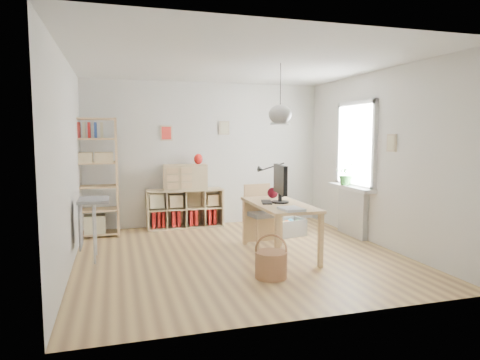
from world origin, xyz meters
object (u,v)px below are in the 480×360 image
object	(u,v)px
tall_bookshelf	(93,173)
chair	(261,210)
storage_chest	(286,224)
drawer_chest	(185,177)
cube_shelf	(184,211)
monitor	(280,182)
desk	(279,210)

from	to	relation	value
tall_bookshelf	chair	distance (m)	2.91
tall_bookshelf	chair	bearing A→B (deg)	-26.51
storage_chest	drawer_chest	xyz separation A→B (m)	(-1.56, 1.07, 0.75)
tall_bookshelf	storage_chest	bearing A→B (deg)	-14.69
cube_shelf	storage_chest	bearing A→B (deg)	-34.85
chair	monitor	xyz separation A→B (m)	(0.06, -0.65, 0.52)
desk	drawer_chest	bearing A→B (deg)	114.40
desk	chair	xyz separation A→B (m)	(-0.03, 0.68, -0.12)
cube_shelf	tall_bookshelf	size ratio (longest dim) A/B	0.70
desk	cube_shelf	xyz separation A→B (m)	(-1.02, 2.23, -0.36)
drawer_chest	desk	bearing A→B (deg)	-59.76
cube_shelf	tall_bookshelf	world-z (taller)	tall_bookshelf
monitor	drawer_chest	xyz separation A→B (m)	(-1.02, 2.16, -0.11)
cube_shelf	chair	distance (m)	1.86
chair	storage_chest	xyz separation A→B (m)	(0.60, 0.44, -0.34)
chair	drawer_chest	xyz separation A→B (m)	(-0.96, 1.51, 0.41)
tall_bookshelf	monitor	bearing A→B (deg)	-36.37
chair	storage_chest	bearing A→B (deg)	27.31
desk	chair	bearing A→B (deg)	92.90
desk	tall_bookshelf	bearing A→B (deg)	142.99
desk	chair	distance (m)	0.69
chair	drawer_chest	world-z (taller)	drawer_chest
cube_shelf	monitor	xyz separation A→B (m)	(1.04, -2.20, 0.76)
desk	tall_bookshelf	size ratio (longest dim) A/B	0.75
storage_chest	chair	bearing A→B (deg)	-154.94
drawer_chest	cube_shelf	bearing A→B (deg)	130.79
monitor	chair	bearing A→B (deg)	103.44
desk	storage_chest	size ratio (longest dim) A/B	2.06
tall_bookshelf	chair	world-z (taller)	tall_bookshelf
storage_chest	monitor	bearing A→B (deg)	-127.89
desk	drawer_chest	xyz separation A→B (m)	(-0.99, 2.19, 0.29)
chair	cube_shelf	bearing A→B (deg)	113.41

